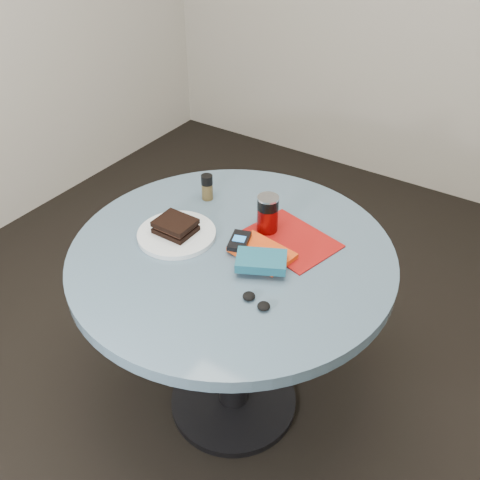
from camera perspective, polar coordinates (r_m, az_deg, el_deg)
The scene contains 11 objects.
ground at distance 2.18m, azimuth -0.69°, elevation -16.85°, with size 4.00×4.00×0.00m, color black.
table at distance 1.74m, azimuth -0.83°, elevation -5.31°, with size 1.00×1.00×0.75m.
plate at distance 1.70m, azimuth -6.77°, elevation 0.61°, with size 0.25×0.25×0.02m, color silver.
sandwich at distance 1.68m, azimuth -6.90°, elevation 1.49°, with size 0.12×0.10×0.04m.
soda_can at distance 1.68m, azimuth 2.96°, elevation 2.77°, with size 0.07×0.07×0.13m.
pepper_grinder at distance 1.85m, azimuth -3.53°, elevation 5.67°, with size 0.05×0.05×0.09m.
magazine at distance 1.68m, azimuth 5.37°, elevation 0.03°, with size 0.28×0.21×0.00m, color maroon.
red_book at distance 1.60m, azimuth 2.36°, elevation -1.34°, with size 0.18×0.12×0.02m, color #CB3F10.
novel at distance 1.54m, azimuth 2.29°, elevation -2.25°, with size 0.14×0.09×0.03m, color navy.
mp3_player at distance 1.62m, azimuth -0.08°, elevation -0.10°, with size 0.08×0.11×0.02m.
headphones at distance 1.45m, azimuth 1.74°, elevation -6.53°, with size 0.10×0.05×0.02m.
Camera 1 is at (0.73, -1.06, 1.75)m, focal length 40.00 mm.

